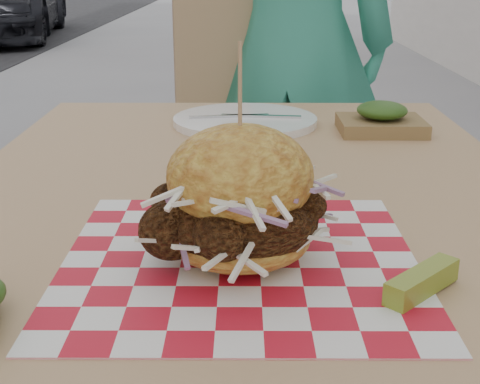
{
  "coord_description": "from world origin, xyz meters",
  "views": [
    {
      "loc": [
        -0.09,
        -0.79,
        1.04
      ],
      "look_at": [
        -0.1,
        -0.16,
        0.82
      ],
      "focal_mm": 50.0,
      "sensor_mm": 36.0,
      "label": 1
    }
  ],
  "objects_px": {
    "patio_chair": "(238,136)",
    "sandwich": "(240,203)",
    "patio_table": "(246,248)",
    "diner": "(293,40)"
  },
  "relations": [
    {
      "from": "patio_chair",
      "to": "sandwich",
      "type": "relative_size",
      "value": 4.33
    },
    {
      "from": "patio_chair",
      "to": "sandwich",
      "type": "height_order",
      "value": "sandwich"
    },
    {
      "from": "diner",
      "to": "patio_table",
      "type": "relative_size",
      "value": 1.37
    },
    {
      "from": "diner",
      "to": "patio_chair",
      "type": "relative_size",
      "value": 1.73
    },
    {
      "from": "diner",
      "to": "patio_table",
      "type": "height_order",
      "value": "diner"
    },
    {
      "from": "patio_table",
      "to": "sandwich",
      "type": "relative_size",
      "value": 5.46
    },
    {
      "from": "patio_table",
      "to": "patio_chair",
      "type": "xyz_separation_m",
      "value": [
        -0.02,
        1.09,
        -0.12
      ]
    },
    {
      "from": "patio_table",
      "to": "sandwich",
      "type": "height_order",
      "value": "sandwich"
    },
    {
      "from": "patio_table",
      "to": "sandwich",
      "type": "xyz_separation_m",
      "value": [
        -0.01,
        -0.21,
        0.14
      ]
    },
    {
      "from": "diner",
      "to": "sandwich",
      "type": "xyz_separation_m",
      "value": [
        -0.15,
        -1.37,
        -0.01
      ]
    }
  ]
}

